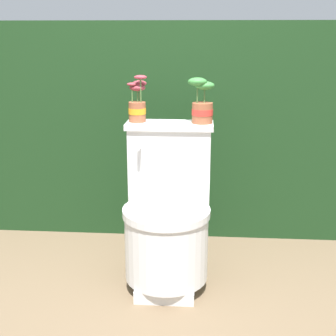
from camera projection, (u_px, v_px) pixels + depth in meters
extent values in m
plane|color=brown|center=(159.00, 286.00, 2.40)|extent=(12.00, 12.00, 0.00)
cube|color=#193819|center=(173.00, 120.00, 3.27)|extent=(3.68, 0.95, 1.32)
cube|color=silver|center=(166.00, 281.00, 2.39)|extent=(0.29, 0.36, 0.06)
cylinder|color=silver|center=(166.00, 246.00, 2.33)|extent=(0.41, 0.41, 0.33)
cylinder|color=silver|center=(166.00, 212.00, 2.28)|extent=(0.43, 0.43, 0.04)
cube|color=silver|center=(170.00, 167.00, 2.45)|extent=(0.42, 0.16, 0.41)
cube|color=silver|center=(170.00, 125.00, 2.39)|extent=(0.44, 0.18, 0.03)
cylinder|color=silver|center=(139.00, 148.00, 2.32)|extent=(0.02, 0.05, 0.02)
cylinder|color=#9E5638|center=(137.00, 112.00, 2.39)|extent=(0.09, 0.09, 0.10)
cylinder|color=orange|center=(137.00, 111.00, 2.39)|extent=(0.09, 0.09, 0.03)
cylinder|color=#332319|center=(137.00, 103.00, 2.37)|extent=(0.08, 0.08, 0.01)
cylinder|color=#4C753D|center=(140.00, 93.00, 2.40)|extent=(0.01, 0.01, 0.08)
ellipsoid|color=#93333D|center=(140.00, 83.00, 2.38)|extent=(0.07, 0.05, 0.03)
cylinder|color=#4C753D|center=(138.00, 96.00, 2.38)|extent=(0.01, 0.01, 0.06)
ellipsoid|color=#93333D|center=(137.00, 88.00, 2.36)|extent=(0.08, 0.06, 0.03)
cylinder|color=#4C753D|center=(141.00, 91.00, 2.35)|extent=(0.01, 0.01, 0.12)
ellipsoid|color=#93333D|center=(140.00, 77.00, 2.33)|extent=(0.07, 0.05, 0.02)
cylinder|color=#4C753D|center=(132.00, 94.00, 2.36)|extent=(0.01, 0.01, 0.08)
ellipsoid|color=#93333D|center=(132.00, 84.00, 2.35)|extent=(0.05, 0.04, 0.02)
cylinder|color=#9E5638|center=(202.00, 113.00, 2.35)|extent=(0.10, 0.10, 0.10)
cylinder|color=red|center=(202.00, 112.00, 2.35)|extent=(0.11, 0.11, 0.03)
cylinder|color=#332319|center=(202.00, 104.00, 2.34)|extent=(0.10, 0.10, 0.01)
cylinder|color=#4C753D|center=(204.00, 95.00, 2.33)|extent=(0.01, 0.01, 0.07)
ellipsoid|color=#387F38|center=(205.00, 86.00, 2.32)|extent=(0.10, 0.07, 0.04)
cylinder|color=#4C753D|center=(197.00, 94.00, 2.32)|extent=(0.01, 0.01, 0.09)
ellipsoid|color=#387F38|center=(197.00, 82.00, 2.30)|extent=(0.10, 0.07, 0.04)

